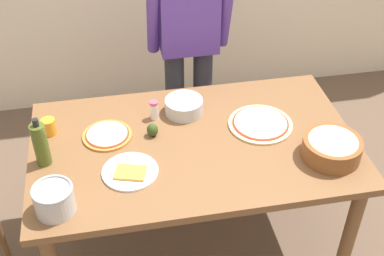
{
  "coord_description": "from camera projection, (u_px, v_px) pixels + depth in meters",
  "views": [
    {
      "loc": [
        -0.37,
        -1.9,
        2.38
      ],
      "look_at": [
        0.0,
        0.05,
        0.81
      ],
      "focal_mm": 47.77,
      "sensor_mm": 36.0,
      "label": 1
    }
  ],
  "objects": [
    {
      "name": "olive_oil_bottle",
      "position": [
        41.0,
        144.0,
        2.33
      ],
      "size": [
        0.07,
        0.07,
        0.26
      ],
      "color": "#47561E",
      "rests_on": "dining_table"
    },
    {
      "name": "steel_pot",
      "position": [
        54.0,
        199.0,
        2.13
      ],
      "size": [
        0.17,
        0.17,
        0.13
      ],
      "color": "#B7B7BC",
      "rests_on": "dining_table"
    },
    {
      "name": "popcorn_bowl",
      "position": [
        332.0,
        147.0,
        2.4
      ],
      "size": [
        0.28,
        0.28,
        0.11
      ],
      "color": "brown",
      "rests_on": "dining_table"
    },
    {
      "name": "plate_with_slice",
      "position": [
        130.0,
        172.0,
        2.34
      ],
      "size": [
        0.26,
        0.26,
        0.02
      ],
      "color": "white",
      "rests_on": "dining_table"
    },
    {
      "name": "salt_shaker",
      "position": [
        154.0,
        110.0,
        2.64
      ],
      "size": [
        0.04,
        0.04,
        0.11
      ],
      "color": "white",
      "rests_on": "dining_table"
    },
    {
      "name": "ground",
      "position": [
        194.0,
        241.0,
        2.99
      ],
      "size": [
        8.0,
        8.0,
        0.0
      ],
      "primitive_type": "plane",
      "color": "brown"
    },
    {
      "name": "mixing_bowl_steel",
      "position": [
        184.0,
        106.0,
        2.69
      ],
      "size": [
        0.2,
        0.2,
        0.08
      ],
      "color": "#B7B7BC",
      "rests_on": "dining_table"
    },
    {
      "name": "avocado",
      "position": [
        152.0,
        130.0,
        2.54
      ],
      "size": [
        0.06,
        0.06,
        0.07
      ],
      "primitive_type": "ellipsoid",
      "color": "#2D4219",
      "rests_on": "dining_table"
    },
    {
      "name": "dining_table",
      "position": [
        194.0,
        156.0,
        2.58
      ],
      "size": [
        1.6,
        0.96,
        0.76
      ],
      "color": "brown",
      "rests_on": "ground"
    },
    {
      "name": "cup_orange",
      "position": [
        49.0,
        127.0,
        2.55
      ],
      "size": [
        0.07,
        0.07,
        0.08
      ],
      "primitive_type": "cylinder",
      "color": "orange",
      "rests_on": "dining_table"
    },
    {
      "name": "pizza_cooked_on_tray",
      "position": [
        107.0,
        135.0,
        2.55
      ],
      "size": [
        0.25,
        0.25,
        0.02
      ],
      "color": "#C67A33",
      "rests_on": "dining_table"
    },
    {
      "name": "person_cook",
      "position": [
        189.0,
        36.0,
        3.01
      ],
      "size": [
        0.49,
        0.25,
        1.62
      ],
      "color": "#2D2D38",
      "rests_on": "ground"
    },
    {
      "name": "pizza_raw_on_board",
      "position": [
        260.0,
        124.0,
        2.62
      ],
      "size": [
        0.33,
        0.33,
        0.02
      ],
      "color": "beige",
      "rests_on": "dining_table"
    }
  ]
}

